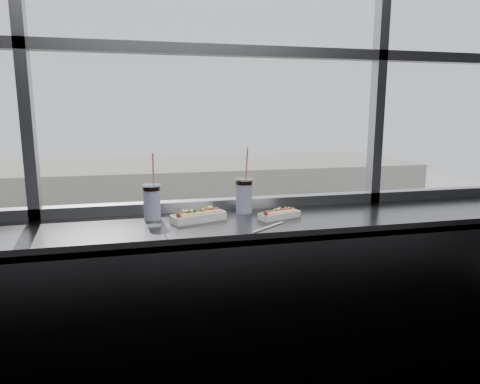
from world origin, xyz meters
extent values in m
plane|color=black|center=(0.00, 1.50, 0.55)|extent=(6.00, 0.00, 6.00)
cube|color=#5A5A5A|center=(0.00, 1.23, 1.07)|extent=(6.00, 0.55, 0.06)
cube|color=#5A5A5A|center=(0.00, 0.97, 0.55)|extent=(6.00, 0.04, 1.04)
cube|color=white|center=(-0.16, 1.24, 1.10)|extent=(0.30, 0.18, 0.01)
cube|color=white|center=(-0.16, 1.24, 1.12)|extent=(0.30, 0.18, 0.04)
cylinder|color=tan|center=(-0.16, 1.24, 1.13)|extent=(0.23, 0.12, 0.05)
cylinder|color=maroon|center=(-0.16, 1.24, 1.14)|extent=(0.23, 0.11, 0.03)
cube|color=white|center=(0.27, 1.21, 1.10)|extent=(0.25, 0.14, 0.01)
cube|color=white|center=(0.27, 1.21, 1.12)|extent=(0.25, 0.14, 0.03)
cylinder|color=tan|center=(0.27, 1.21, 1.13)|extent=(0.18, 0.09, 0.04)
cylinder|color=maroon|center=(0.27, 1.21, 1.14)|extent=(0.19, 0.08, 0.03)
cylinder|color=white|center=(-0.39, 1.35, 1.19)|extent=(0.09, 0.09, 0.18)
cylinder|color=black|center=(-0.39, 1.35, 1.27)|extent=(0.09, 0.09, 0.02)
cylinder|color=silver|center=(-0.39, 1.35, 1.28)|extent=(0.10, 0.10, 0.01)
cylinder|color=#DF6161|center=(-0.38, 1.34, 1.36)|extent=(0.01, 0.05, 0.19)
cylinder|color=white|center=(0.12, 1.38, 1.19)|extent=(0.09, 0.09, 0.19)
cylinder|color=black|center=(0.12, 1.38, 1.28)|extent=(0.10, 0.10, 0.02)
cylinder|color=silver|center=(0.12, 1.38, 1.29)|extent=(0.10, 0.10, 0.01)
cylinder|color=#DF6161|center=(0.13, 1.37, 1.37)|extent=(0.01, 0.05, 0.19)
cylinder|color=white|center=(0.16, 1.03, 1.10)|extent=(0.20, 0.15, 0.01)
ellipsoid|color=silver|center=(-0.40, 1.17, 1.11)|extent=(0.09, 0.06, 0.02)
plane|color=#B6B3A9|center=(0.00, 45.00, -11.00)|extent=(120.00, 120.00, 0.00)
cube|color=black|center=(0.00, 21.50, -10.97)|extent=(80.00, 10.00, 0.06)
cube|color=#B6B3A9|center=(0.00, 29.50, -10.98)|extent=(80.00, 6.00, 0.04)
cube|color=gray|center=(0.00, 39.50, -7.00)|extent=(50.00, 14.00, 8.00)
imported|color=silver|center=(8.06, 17.50, -10.01)|extent=(2.60, 5.70, 1.86)
imported|color=brown|center=(1.99, 25.50, -10.00)|extent=(2.62, 5.73, 1.87)
imported|color=#273E92|center=(13.90, 17.50, -9.85)|extent=(3.07, 6.66, 2.17)
imported|color=beige|center=(12.00, 25.50, -9.80)|extent=(3.04, 6.92, 2.28)
imported|color=#66605B|center=(10.29, 28.81, -9.87)|extent=(0.72, 0.97, 2.17)
imported|color=#66605B|center=(-2.61, 30.22, -10.01)|extent=(0.64, 0.85, 1.91)
imported|color=#66605B|center=(3.35, 29.16, -9.93)|extent=(0.68, 0.91, 2.05)
imported|color=#66605B|center=(-7.44, 30.11, -10.03)|extent=(0.62, 0.83, 1.87)
cylinder|color=#47382B|center=(1.93, 29.50, -9.64)|extent=(0.27, 0.27, 2.72)
sphere|color=#437725|center=(1.93, 29.50, -7.15)|extent=(3.63, 3.63, 3.63)
cylinder|color=#47382B|center=(11.72, 29.50, -9.66)|extent=(0.27, 0.27, 2.69)
sphere|color=#437725|center=(11.72, 29.50, -7.19)|extent=(3.59, 3.59, 3.59)
camera|label=1|loc=(-0.46, -0.92, 1.66)|focal=32.00mm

